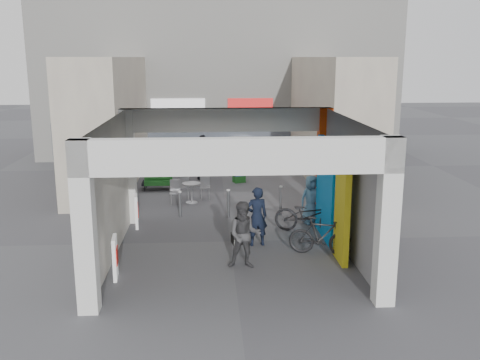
{
  "coord_description": "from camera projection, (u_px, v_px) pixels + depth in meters",
  "views": [
    {
      "loc": [
        -0.58,
        -14.06,
        4.99
      ],
      "look_at": [
        0.33,
        1.0,
        1.52
      ],
      "focal_mm": 40.0,
      "sensor_mm": 36.0,
      "label": 1
    }
  ],
  "objects": [
    {
      "name": "cafe_set",
      "position": [
        189.0,
        193.0,
        18.98
      ],
      "size": [
        1.4,
        1.13,
        0.84
      ],
      "rotation": [
        0.0,
        0.0,
        0.2
      ],
      "color": "#A2A2A7",
      "rests_on": "ground"
    },
    {
      "name": "bollard_right",
      "position": [
        281.0,
        201.0,
        17.25
      ],
      "size": [
        0.09,
        0.09,
        0.94
      ],
      "primitive_type": "cylinder",
      "color": "gray",
      "rests_on": "ground"
    },
    {
      "name": "produce_stand",
      "position": [
        159.0,
        181.0,
        20.6
      ],
      "size": [
        1.26,
        0.68,
        0.83
      ],
      "rotation": [
        0.0,
        0.0,
        -0.05
      ],
      "color": "black",
      "rests_on": "ground"
    },
    {
      "name": "white_van",
      "position": [
        246.0,
        149.0,
        25.95
      ],
      "size": [
        4.15,
        2.7,
        1.31
      ],
      "primitive_type": "imported",
      "rotation": [
        0.0,
        0.0,
        1.25
      ],
      "color": "white",
      "rests_on": "ground"
    },
    {
      "name": "man_with_dog",
      "position": [
        257.0,
        217.0,
        14.36
      ],
      "size": [
        0.65,
        0.48,
        1.62
      ],
      "primitive_type": "imported",
      "rotation": [
        0.0,
        0.0,
        3.31
      ],
      "color": "black",
      "rests_on": "ground"
    },
    {
      "name": "plaza_bldg_left",
      "position": [
        109.0,
        121.0,
        21.3
      ],
      "size": [
        2.0,
        9.0,
        5.0
      ],
      "primitive_type": "cube",
      "color": "#BDB39C",
      "rests_on": "ground"
    },
    {
      "name": "man_elderly",
      "position": [
        311.0,
        199.0,
        16.32
      ],
      "size": [
        0.83,
        0.65,
        1.5
      ],
      "primitive_type": "imported",
      "rotation": [
        0.0,
        0.0,
        0.26
      ],
      "color": "#5B8FB2",
      "rests_on": "ground"
    },
    {
      "name": "plaza_bldg_right",
      "position": [
        332.0,
        120.0,
        21.83
      ],
      "size": [
        2.0,
        9.0,
        5.0
      ],
      "primitive_type": "cube",
      "color": "#BDB39C",
      "rests_on": "ground"
    },
    {
      "name": "ground",
      "position": [
        230.0,
        241.0,
        14.83
      ],
      "size": [
        90.0,
        90.0,
        0.0
      ],
      "primitive_type": "plane",
      "color": "#4E4E52",
      "rests_on": "ground"
    },
    {
      "name": "bollard_left",
      "position": [
        180.0,
        204.0,
        17.07
      ],
      "size": [
        0.09,
        0.09,
        0.82
      ],
      "primitive_type": "cylinder",
      "color": "gray",
      "rests_on": "ground"
    },
    {
      "name": "man_back_turned",
      "position": [
        244.0,
        235.0,
        12.82
      ],
      "size": [
        0.85,
        0.69,
        1.65
      ],
      "primitive_type": "imported",
      "rotation": [
        0.0,
        0.0,
        -0.08
      ],
      "color": "#3D3D40",
      "rests_on": "ground"
    },
    {
      "name": "crate_stack",
      "position": [
        239.0,
        175.0,
        21.8
      ],
      "size": [
        0.54,
        0.49,
        0.56
      ],
      "rotation": [
        0.0,
        0.0,
        0.36
      ],
      "color": "#18541C",
      "rests_on": "ground"
    },
    {
      "name": "far_building",
      "position": [
        218.0,
        77.0,
        27.55
      ],
      "size": [
        18.0,
        4.08,
        8.0
      ],
      "color": "silver",
      "rests_on": "ground"
    },
    {
      "name": "border_collie",
      "position": [
        237.0,
        234.0,
        14.55
      ],
      "size": [
        0.27,
        0.53,
        0.73
      ],
      "rotation": [
        0.0,
        0.0,
        0.17
      ],
      "color": "black",
      "rests_on": "ground"
    },
    {
      "name": "man_crates",
      "position": [
        203.0,
        157.0,
        22.11
      ],
      "size": [
        1.19,
        0.82,
        1.88
      ],
      "primitive_type": "imported",
      "rotation": [
        0.0,
        0.0,
        3.51
      ],
      "color": "black",
      "rests_on": "ground"
    },
    {
      "name": "advert_board_near",
      "position": [
        115.0,
        257.0,
        12.26
      ],
      "size": [
        0.14,
        0.56,
        1.0
      ],
      "rotation": [
        0.0,
        0.0,
        0.09
      ],
      "color": "white",
      "rests_on": "ground"
    },
    {
      "name": "arcade_canopy",
      "position": [
        252.0,
        166.0,
        13.55
      ],
      "size": [
        6.4,
        6.45,
        6.4
      ],
      "color": "silver",
      "rests_on": "ground"
    },
    {
      "name": "bicycle_rear",
      "position": [
        321.0,
        236.0,
        13.72
      ],
      "size": [
        1.75,
        1.0,
        1.01
      ],
      "primitive_type": "imported",
      "rotation": [
        0.0,
        0.0,
        1.24
      ],
      "color": "black",
      "rests_on": "ground"
    },
    {
      "name": "bollard_center",
      "position": [
        228.0,
        204.0,
        16.92
      ],
      "size": [
        0.09,
        0.09,
        0.91
      ],
      "primitive_type": "cylinder",
      "color": "gray",
      "rests_on": "ground"
    },
    {
      "name": "advert_board_far",
      "position": [
        136.0,
        211.0,
        15.96
      ],
      "size": [
        0.17,
        0.56,
        1.0
      ],
      "rotation": [
        0.0,
        0.0,
        0.15
      ],
      "color": "white",
      "rests_on": "ground"
    },
    {
      "name": "bicycle_front",
      "position": [
        309.0,
        215.0,
        15.45
      ],
      "size": [
        2.13,
        1.44,
        1.06
      ],
      "primitive_type": "imported",
      "rotation": [
        0.0,
        0.0,
        1.17
      ],
      "color": "black",
      "rests_on": "ground"
    }
  ]
}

